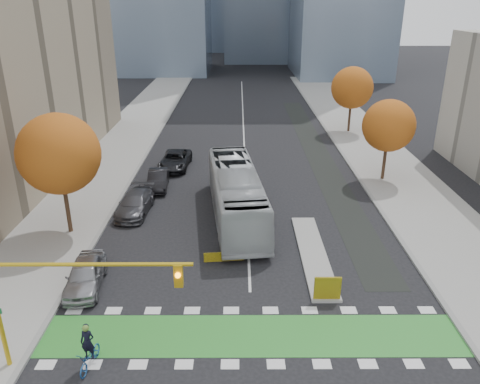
{
  "coord_description": "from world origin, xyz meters",
  "views": [
    {
      "loc": [
        -0.62,
        -16.31,
        14.69
      ],
      "look_at": [
        -0.52,
        11.98,
        3.0
      ],
      "focal_mm": 35.0,
      "sensor_mm": 36.0,
      "label": 1
    }
  ],
  "objects_px": {
    "bus": "(236,194)",
    "parked_car_c": "(135,203)",
    "traffic_signal_west": "(56,288)",
    "parked_car_d": "(175,160)",
    "tree_west": "(59,154)",
    "parked_car_b": "(158,179)",
    "cyclist": "(89,353)",
    "parked_car_a": "(85,275)",
    "tree_east_near": "(389,126)",
    "hazard_board": "(327,288)",
    "tree_east_far": "(352,88)"
  },
  "relations": [
    {
      "from": "tree_west",
      "to": "parked_car_d",
      "type": "xyz_separation_m",
      "value": [
        5.44,
        13.24,
        -4.85
      ]
    },
    {
      "from": "hazard_board",
      "to": "tree_east_far",
      "type": "distance_m",
      "value": 35.13
    },
    {
      "from": "hazard_board",
      "to": "bus",
      "type": "height_order",
      "value": "bus"
    },
    {
      "from": "cyclist",
      "to": "hazard_board",
      "type": "bearing_deg",
      "value": 31.05
    },
    {
      "from": "parked_car_a",
      "to": "parked_car_d",
      "type": "xyz_separation_m",
      "value": [
        2.44,
        19.69,
        -0.01
      ]
    },
    {
      "from": "tree_east_far",
      "to": "parked_car_a",
      "type": "relative_size",
      "value": 1.68
    },
    {
      "from": "parked_car_b",
      "to": "parked_car_d",
      "type": "xyz_separation_m",
      "value": [
        0.8,
        5.0,
        0.02
      ]
    },
    {
      "from": "tree_east_near",
      "to": "cyclist",
      "type": "height_order",
      "value": "tree_east_near"
    },
    {
      "from": "tree_west",
      "to": "tree_east_far",
      "type": "relative_size",
      "value": 1.08
    },
    {
      "from": "tree_east_far",
      "to": "cyclist",
      "type": "relative_size",
      "value": 3.52
    },
    {
      "from": "parked_car_c",
      "to": "parked_car_d",
      "type": "xyz_separation_m",
      "value": [
        1.7,
        10.0,
        0.01
      ]
    },
    {
      "from": "tree_west",
      "to": "parked_car_b",
      "type": "distance_m",
      "value": 10.64
    },
    {
      "from": "tree_east_near",
      "to": "traffic_signal_west",
      "type": "bearing_deg",
      "value": -131.52
    },
    {
      "from": "bus",
      "to": "parked_car_b",
      "type": "height_order",
      "value": "bus"
    },
    {
      "from": "tree_east_far",
      "to": "bus",
      "type": "bearing_deg",
      "value": -119.39
    },
    {
      "from": "traffic_signal_west",
      "to": "hazard_board",
      "type": "bearing_deg",
      "value": 21.55
    },
    {
      "from": "traffic_signal_west",
      "to": "parked_car_b",
      "type": "height_order",
      "value": "traffic_signal_west"
    },
    {
      "from": "cyclist",
      "to": "bus",
      "type": "height_order",
      "value": "bus"
    },
    {
      "from": "tree_east_near",
      "to": "parked_car_a",
      "type": "relative_size",
      "value": 1.56
    },
    {
      "from": "traffic_signal_west",
      "to": "parked_car_b",
      "type": "distance_m",
      "value": 21.02
    },
    {
      "from": "hazard_board",
      "to": "tree_west",
      "type": "height_order",
      "value": "tree_west"
    },
    {
      "from": "tree_east_near",
      "to": "parked_car_c",
      "type": "xyz_separation_m",
      "value": [
        -20.26,
        -6.76,
        -4.11
      ]
    },
    {
      "from": "parked_car_b",
      "to": "parked_car_d",
      "type": "relative_size",
      "value": 0.82
    },
    {
      "from": "tree_west",
      "to": "parked_car_d",
      "type": "relative_size",
      "value": 1.49
    },
    {
      "from": "tree_east_near",
      "to": "bus",
      "type": "distance_m",
      "value": 15.18
    },
    {
      "from": "bus",
      "to": "parked_car_c",
      "type": "xyz_separation_m",
      "value": [
        -7.47,
        0.84,
        -1.1
      ]
    },
    {
      "from": "tree_west",
      "to": "tree_east_far",
      "type": "xyz_separation_m",
      "value": [
        24.5,
        26.0,
        -0.38
      ]
    },
    {
      "from": "tree_west",
      "to": "parked_car_a",
      "type": "xyz_separation_m",
      "value": [
        3.0,
        -6.45,
        -4.84
      ]
    },
    {
      "from": "tree_east_near",
      "to": "parked_car_a",
      "type": "height_order",
      "value": "tree_east_near"
    },
    {
      "from": "tree_east_near",
      "to": "parked_car_b",
      "type": "bearing_deg",
      "value": -174.82
    },
    {
      "from": "parked_car_d",
      "to": "cyclist",
      "type": "bearing_deg",
      "value": -87.53
    },
    {
      "from": "hazard_board",
      "to": "parked_car_b",
      "type": "bearing_deg",
      "value": 125.3
    },
    {
      "from": "traffic_signal_west",
      "to": "cyclist",
      "type": "relative_size",
      "value": 3.92
    },
    {
      "from": "tree_east_far",
      "to": "parked_car_b",
      "type": "distance_m",
      "value": 27.02
    },
    {
      "from": "cyclist",
      "to": "parked_car_a",
      "type": "distance_m",
      "value": 6.37
    },
    {
      "from": "parked_car_b",
      "to": "parked_car_c",
      "type": "bearing_deg",
      "value": -104.52
    },
    {
      "from": "tree_east_far",
      "to": "parked_car_d",
      "type": "height_order",
      "value": "tree_east_far"
    },
    {
      "from": "hazard_board",
      "to": "tree_west",
      "type": "distance_m",
      "value": 18.44
    },
    {
      "from": "tree_east_far",
      "to": "parked_car_a",
      "type": "xyz_separation_m",
      "value": [
        -21.5,
        -32.45,
        -4.47
      ]
    },
    {
      "from": "hazard_board",
      "to": "tree_east_near",
      "type": "height_order",
      "value": "tree_east_near"
    },
    {
      "from": "parked_car_b",
      "to": "parked_car_c",
      "type": "height_order",
      "value": "parked_car_c"
    },
    {
      "from": "tree_east_near",
      "to": "traffic_signal_west",
      "type": "height_order",
      "value": "tree_east_near"
    },
    {
      "from": "tree_west",
      "to": "parked_car_b",
      "type": "height_order",
      "value": "tree_west"
    },
    {
      "from": "tree_west",
      "to": "traffic_signal_west",
      "type": "relative_size",
      "value": 0.96
    },
    {
      "from": "traffic_signal_west",
      "to": "parked_car_d",
      "type": "xyz_separation_m",
      "value": [
        1.37,
        25.76,
        -3.27
      ]
    },
    {
      "from": "cyclist",
      "to": "parked_car_b",
      "type": "height_order",
      "value": "cyclist"
    },
    {
      "from": "hazard_board",
      "to": "parked_car_c",
      "type": "distance_m",
      "value": 16.5
    },
    {
      "from": "tree_west",
      "to": "tree_east_near",
      "type": "bearing_deg",
      "value": 22.62
    },
    {
      "from": "tree_east_near",
      "to": "parked_car_c",
      "type": "height_order",
      "value": "tree_east_near"
    },
    {
      "from": "hazard_board",
      "to": "cyclist",
      "type": "bearing_deg",
      "value": -156.86
    }
  ]
}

